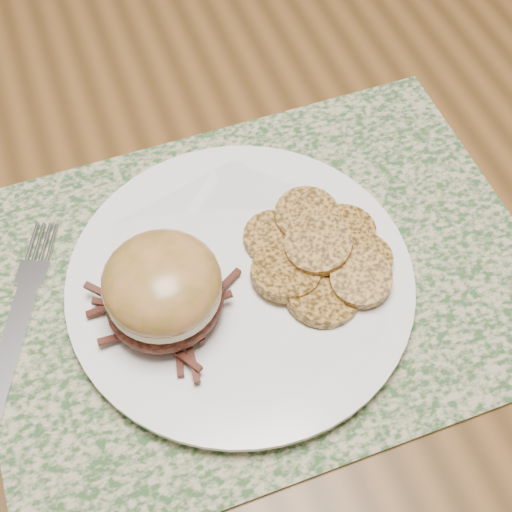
{
  "coord_description": "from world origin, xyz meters",
  "views": [
    {
      "loc": [
        0.14,
        -0.39,
        1.25
      ],
      "look_at": [
        0.24,
        -0.11,
        0.79
      ],
      "focal_mm": 50.0,
      "sensor_mm": 36.0,
      "label": 1
    }
  ],
  "objects": [
    {
      "name": "pork_sandwich",
      "position": [
        0.16,
        -0.13,
        0.8
      ],
      "size": [
        0.12,
        0.12,
        0.07
      ],
      "rotation": [
        0.0,
        0.0,
        0.43
      ],
      "color": "black",
      "rests_on": "dinner_plate"
    },
    {
      "name": "placemat",
      "position": [
        0.24,
        -0.11,
        0.75
      ],
      "size": [
        0.45,
        0.33,
        0.0
      ],
      "primitive_type": "cube",
      "color": "#2F5029",
      "rests_on": "dining_table"
    },
    {
      "name": "fork",
      "position": [
        0.05,
        -0.09,
        0.76
      ],
      "size": [
        0.1,
        0.2,
        0.0
      ],
      "rotation": [
        0.0,
        0.0,
        -0.43
      ],
      "color": "silver",
      "rests_on": "placemat"
    },
    {
      "name": "ground",
      "position": [
        0.0,
        0.0,
        0.0
      ],
      "size": [
        3.5,
        3.5,
        0.0
      ],
      "primitive_type": "plane",
      "color": "brown",
      "rests_on": "ground"
    },
    {
      "name": "dinner_plate",
      "position": [
        0.22,
        -0.12,
        0.76
      ],
      "size": [
        0.26,
        0.26,
        0.02
      ],
      "primitive_type": "cylinder",
      "color": "white",
      "rests_on": "placemat"
    },
    {
      "name": "roasted_potatoes",
      "position": [
        0.29,
        -0.12,
        0.78
      ],
      "size": [
        0.13,
        0.14,
        0.03
      ],
      "color": "#AB7832",
      "rests_on": "dinner_plate"
    }
  ]
}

